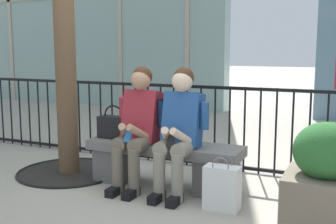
{
  "coord_description": "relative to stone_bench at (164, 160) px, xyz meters",
  "views": [
    {
      "loc": [
        1.78,
        -3.75,
        1.39
      ],
      "look_at": [
        0.0,
        0.1,
        0.75
      ],
      "focal_mm": 45.2,
      "sensor_mm": 36.0,
      "label": 1
    }
  ],
  "objects": [
    {
      "name": "stone_bench",
      "position": [
        0.0,
        0.0,
        0.0
      ],
      "size": [
        1.6,
        0.44,
        0.45
      ],
      "color": "slate",
      "rests_on": "ground"
    },
    {
      "name": "plaza_railing",
      "position": [
        -0.0,
        0.83,
        0.22
      ],
      "size": [
        7.83,
        0.04,
        0.97
      ],
      "color": "black",
      "rests_on": "ground"
    },
    {
      "name": "seated_person_with_phone",
      "position": [
        -0.22,
        -0.13,
        0.38
      ],
      "size": [
        0.52,
        0.66,
        1.21
      ],
      "color": "#6B6051",
      "rests_on": "ground"
    },
    {
      "name": "ground_plane",
      "position": [
        0.0,
        0.0,
        -0.27
      ],
      "size": [
        60.0,
        60.0,
        0.0
      ],
      "primitive_type": "plane",
      "color": "#A8A091"
    },
    {
      "name": "planter",
      "position": [
        1.57,
        -0.47,
        0.12
      ],
      "size": [
        0.58,
        0.58,
        0.85
      ],
      "color": "#726656",
      "rests_on": "ground"
    },
    {
      "name": "seated_person_companion",
      "position": [
        0.22,
        -0.13,
        0.38
      ],
      "size": [
        0.52,
        0.66,
        1.21
      ],
      "color": "gray",
      "rests_on": "ground"
    },
    {
      "name": "shopping_bag",
      "position": [
        0.73,
        -0.37,
        -0.07
      ],
      "size": [
        0.31,
        0.17,
        0.48
      ],
      "color": "white",
      "rests_on": "ground"
    },
    {
      "name": "handbag_on_bench",
      "position": [
        -0.58,
        -0.01,
        0.3
      ],
      "size": [
        0.33,
        0.15,
        0.35
      ],
      "color": "black",
      "rests_on": "stone_bench"
    }
  ]
}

